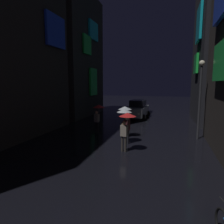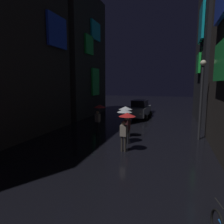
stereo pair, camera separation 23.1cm
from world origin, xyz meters
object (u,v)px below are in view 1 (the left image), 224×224
(pedestrian_foreground_right_red, at_px, (98,111))
(streetlamp_right_far, at_px, (200,90))
(pedestrian_far_right_clear, at_px, (125,116))
(pedestrian_near_crossing_red, at_px, (126,121))
(pedestrian_midstreet_left_clear, at_px, (126,113))
(car_distant, at_px, (138,109))

(pedestrian_foreground_right_red, distance_m, streetlamp_right_far, 6.97)
(pedestrian_far_right_clear, bearing_deg, streetlamp_right_far, 27.26)
(pedestrian_foreground_right_red, xyz_separation_m, pedestrian_near_crossing_red, (2.79, -3.26, 0.00))
(pedestrian_near_crossing_red, bearing_deg, pedestrian_foreground_right_red, 130.50)
(pedestrian_midstreet_left_clear, xyz_separation_m, pedestrian_foreground_right_red, (-2.12, 0.42, 0.00))
(pedestrian_midstreet_left_clear, height_order, pedestrian_far_right_clear, same)
(pedestrian_midstreet_left_clear, distance_m, pedestrian_foreground_right_red, 2.16)
(pedestrian_foreground_right_red, bearing_deg, pedestrian_midstreet_left_clear, -11.15)
(pedestrian_near_crossing_red, bearing_deg, car_distant, 95.83)
(pedestrian_foreground_right_red, relative_size, pedestrian_far_right_clear, 1.00)
(pedestrian_far_right_clear, bearing_deg, car_distant, 94.30)
(pedestrian_midstreet_left_clear, bearing_deg, car_distant, 93.09)
(pedestrian_foreground_right_red, bearing_deg, pedestrian_near_crossing_red, -49.50)
(pedestrian_foreground_right_red, distance_m, pedestrian_far_right_clear, 2.98)
(pedestrian_far_right_clear, bearing_deg, pedestrian_midstreet_left_clear, 101.15)
(pedestrian_near_crossing_red, distance_m, pedestrian_far_right_clear, 1.53)
(pedestrian_far_right_clear, xyz_separation_m, car_distant, (-0.69, 9.18, -0.74))
(pedestrian_midstreet_left_clear, xyz_separation_m, streetlamp_right_far, (4.66, 0.90, 1.54))
(pedestrian_foreground_right_red, relative_size, streetlamp_right_far, 0.42)
(pedestrian_foreground_right_red, relative_size, pedestrian_near_crossing_red, 1.00)
(pedestrian_foreground_right_red, bearing_deg, car_distant, 77.05)
(streetlamp_right_far, bearing_deg, pedestrian_near_crossing_red, -136.87)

